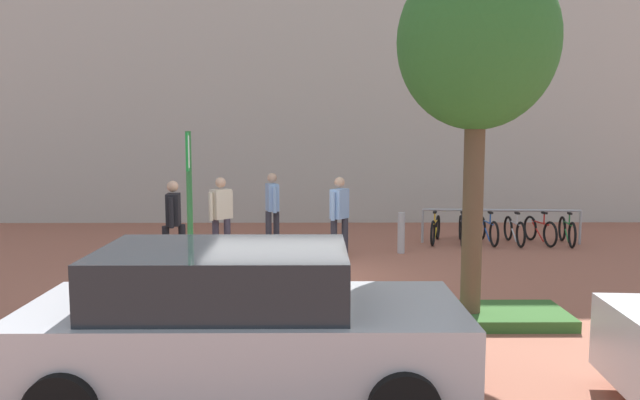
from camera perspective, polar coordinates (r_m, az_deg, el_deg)
The scene contains 13 objects.
ground_plane at distance 11.11m, azimuth -3.70°, elevation -7.55°, with size 60.00×60.00×0.00m, color #9E5B47.
building_facade at distance 18.63m, azimuth -2.43°, elevation 13.57°, with size 28.00×1.20×10.00m, color #B2ADA3.
planter_strip at distance 8.84m, azimuth -0.22°, elevation -10.68°, with size 7.00×1.10×0.16m, color #336028.
tree_sidewalk at distance 8.75m, azimuth 14.33°, elevation 13.71°, with size 2.15×2.15×5.05m.
parking_sign_post at distance 8.68m, azimuth -11.96°, elevation 0.04°, with size 0.08×0.36×2.68m.
bike_at_sign at distance 9.05m, azimuth -11.62°, elevation -8.65°, with size 1.66×0.48×0.86m.
bike_rack_cluster at distance 15.33m, azimuth 16.35°, elevation -2.60°, with size 3.75×1.75×0.83m.
bollard_steel at distance 13.66m, azimuth 7.51°, elevation -3.03°, with size 0.16×0.16×0.90m, color #ADADB2.
person_shirt_blue at distance 14.19m, azimuth -4.42°, elevation -0.47°, with size 0.34×0.59×1.72m.
person_suited_navy at distance 12.32m, azimuth -13.38°, elevation -1.67°, with size 0.41×0.61×1.72m.
person_casual_tan at distance 12.94m, azimuth 1.81°, elevation -1.12°, with size 0.42×0.52×1.72m.
person_shirt_white at distance 13.04m, azimuth -9.12°, elevation -1.14°, with size 0.45×0.46×1.72m.
car_silver_sedan at distance 6.30m, azimuth -7.43°, elevation -11.42°, with size 4.30×2.02×1.54m.
Camera 1 is at (0.63, -10.76, 2.68)m, focal length 34.65 mm.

